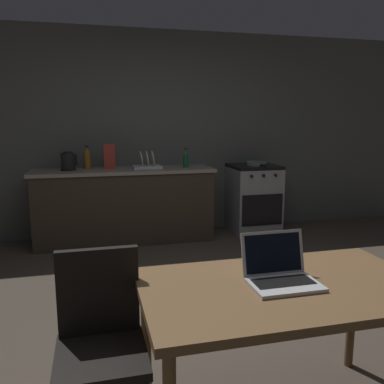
{
  "coord_description": "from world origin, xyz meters",
  "views": [
    {
      "loc": [
        -0.88,
        -2.59,
        1.48
      ],
      "look_at": [
        0.0,
        0.93,
        0.82
      ],
      "focal_mm": 37.71,
      "sensor_mm": 36.0,
      "label": 1
    }
  ],
  "objects": [
    {
      "name": "frying_pan",
      "position": [
        1.2,
        2.26,
        0.92
      ],
      "size": [
        0.27,
        0.44,
        0.05
      ],
      "color": "gray",
      "rests_on": "stove_oven"
    },
    {
      "name": "electric_kettle",
      "position": [
        -1.15,
        2.29,
        1.0
      ],
      "size": [
        0.19,
        0.17,
        0.22
      ],
      "color": "black",
      "rests_on": "kitchen_counter"
    },
    {
      "name": "back_wall",
      "position": [
        0.3,
        2.64,
        1.29
      ],
      "size": [
        6.4,
        0.1,
        2.58
      ],
      "primitive_type": "cube",
      "color": "#505450",
      "rests_on": "ground_plane"
    },
    {
      "name": "laptop",
      "position": [
        -0.04,
        -0.96,
        0.77
      ],
      "size": [
        0.32,
        0.27,
        0.22
      ],
      "rotation": [
        0.0,
        0.0,
        -0.14
      ],
      "color": "silver",
      "rests_on": "dining_table"
    },
    {
      "name": "stove_oven",
      "position": [
        1.18,
        2.29,
        0.45
      ],
      "size": [
        0.6,
        0.62,
        0.89
      ],
      "color": "gray",
      "rests_on": "ground_plane"
    },
    {
      "name": "bottle",
      "position": [
        0.25,
        2.24,
        1.01
      ],
      "size": [
        0.06,
        0.06,
        0.24
      ],
      "color": "#19592D",
      "rests_on": "kitchen_counter"
    },
    {
      "name": "ground_plane",
      "position": [
        0.0,
        0.0,
        0.0
      ],
      "size": [
        12.0,
        12.0,
        0.0
      ],
      "primitive_type": "plane",
      "color": "#473D33"
    },
    {
      "name": "kitchen_counter",
      "position": [
        -0.51,
        2.29,
        0.45
      ],
      "size": [
        2.16,
        0.64,
        0.89
      ],
      "color": "#382D23",
      "rests_on": "ground_plane"
    },
    {
      "name": "cereal_box",
      "position": [
        -0.67,
        2.31,
        1.04
      ],
      "size": [
        0.13,
        0.05,
        0.3
      ],
      "color": "#B2382D",
      "rests_on": "kitchen_counter"
    },
    {
      "name": "bottle_b",
      "position": [
        -0.93,
        2.37,
        1.03
      ],
      "size": [
        0.08,
        0.08,
        0.28
      ],
      "color": "#8C601E",
      "rests_on": "kitchen_counter"
    },
    {
      "name": "dining_table",
      "position": [
        -0.02,
        -0.98,
        0.65
      ],
      "size": [
        1.35,
        0.77,
        0.72
      ],
      "color": "brown",
      "rests_on": "ground_plane"
    },
    {
      "name": "chair",
      "position": [
        -0.87,
        -0.85,
        0.51
      ],
      "size": [
        0.4,
        0.4,
        0.89
      ],
      "rotation": [
        0.0,
        0.0,
        0.16
      ],
      "color": "black",
      "rests_on": "ground_plane"
    },
    {
      "name": "dish_rack",
      "position": [
        -0.22,
        2.29,
        0.94
      ],
      "size": [
        0.34,
        0.26,
        0.21
      ],
      "color": "silver",
      "rests_on": "kitchen_counter"
    }
  ]
}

